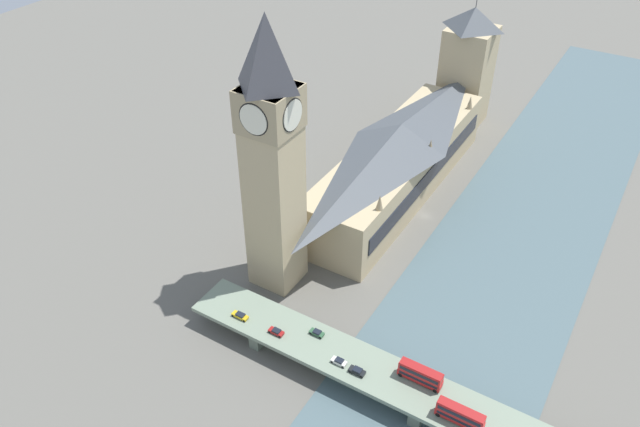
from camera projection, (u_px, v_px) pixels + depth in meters
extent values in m
plane|color=#605E56|center=(425.00, 215.00, 213.20)|extent=(600.00, 600.00, 0.00)
cube|color=#4C6066|center=(514.00, 245.00, 200.29)|extent=(49.78, 360.00, 0.30)
cube|color=tan|center=(398.00, 168.00, 218.98)|extent=(23.82, 98.44, 19.63)
cube|color=black|center=(430.00, 176.00, 213.39)|extent=(0.40, 90.56, 5.89)
pyramid|color=#474C51|center=(401.00, 134.00, 210.80)|extent=(23.34, 96.47, 7.70)
cone|color=#9E8966|center=(470.00, 102.00, 232.71)|extent=(2.20, 2.20, 5.00)
cone|color=#9E8966|center=(431.00, 146.00, 207.08)|extent=(2.20, 2.20, 5.00)
cone|color=#9E8966|center=(380.00, 202.00, 181.46)|extent=(2.20, 2.20, 5.00)
cube|color=tan|center=(274.00, 192.00, 169.78)|extent=(12.81, 12.81, 62.28)
cube|color=tan|center=(270.00, 108.00, 154.58)|extent=(13.58, 13.58, 11.53)
cylinder|color=black|center=(292.00, 115.00, 151.85)|extent=(0.50, 8.63, 8.63)
cylinder|color=silver|center=(292.00, 115.00, 151.80)|extent=(0.62, 8.00, 8.00)
cylinder|color=black|center=(248.00, 102.00, 157.31)|extent=(0.50, 8.63, 8.63)
cylinder|color=silver|center=(248.00, 102.00, 157.37)|extent=(0.62, 8.00, 8.00)
cylinder|color=black|center=(284.00, 98.00, 159.09)|extent=(8.63, 0.50, 8.63)
cylinder|color=silver|center=(285.00, 98.00, 159.18)|extent=(8.00, 0.62, 8.00)
cylinder|color=black|center=(254.00, 119.00, 150.07)|extent=(8.63, 0.50, 8.63)
cylinder|color=silver|center=(254.00, 119.00, 149.98)|extent=(8.00, 0.62, 8.00)
pyramid|color=#424247|center=(266.00, 51.00, 145.60)|extent=(13.07, 13.07, 18.47)
cube|color=tan|center=(466.00, 76.00, 255.36)|extent=(18.12, 18.12, 40.62)
pyramid|color=#474C51|center=(474.00, 18.00, 240.76)|extent=(18.12, 18.12, 8.15)
cylinder|color=#333338|center=(477.00, 2.00, 237.12)|extent=(0.30, 0.30, 4.00)
cube|color=#5D6A59|center=(423.00, 404.00, 148.97)|extent=(3.00, 11.59, 5.03)
cube|color=#5D6A59|center=(266.00, 329.00, 168.07)|extent=(3.00, 11.59, 5.03)
cube|color=gray|center=(425.00, 395.00, 147.10)|extent=(131.56, 13.63, 1.20)
cube|color=red|center=(420.00, 377.00, 148.94)|extent=(10.92, 2.56, 1.85)
cube|color=black|center=(420.00, 376.00, 148.72)|extent=(9.83, 2.62, 0.81)
cube|color=red|center=(421.00, 372.00, 147.74)|extent=(10.70, 2.56, 2.17)
cube|color=black|center=(421.00, 371.00, 147.67)|extent=(9.83, 2.62, 1.04)
cube|color=maroon|center=(421.00, 369.00, 147.04)|extent=(10.59, 2.44, 0.16)
cylinder|color=black|center=(404.00, 368.00, 152.13)|extent=(1.11, 0.28, 1.11)
cylinder|color=black|center=(400.00, 375.00, 150.52)|extent=(1.11, 0.28, 1.11)
cylinder|color=black|center=(439.00, 384.00, 148.38)|extent=(1.11, 0.28, 1.11)
cylinder|color=black|center=(435.00, 391.00, 146.78)|extent=(1.11, 0.28, 1.11)
cube|color=red|center=(459.00, 418.00, 139.86)|extent=(11.12, 2.49, 1.88)
cube|color=black|center=(460.00, 417.00, 139.64)|extent=(10.01, 2.55, 0.83)
cube|color=red|center=(461.00, 412.00, 138.64)|extent=(10.90, 2.49, 2.20)
cube|color=black|center=(461.00, 412.00, 138.58)|extent=(10.01, 2.55, 1.06)
cube|color=maroon|center=(461.00, 409.00, 137.94)|extent=(10.78, 2.37, 0.16)
cylinder|color=black|center=(442.00, 407.00, 143.07)|extent=(1.13, 0.28, 1.13)
cylinder|color=black|center=(438.00, 415.00, 141.51)|extent=(1.13, 0.28, 1.13)
cylinder|color=black|center=(480.00, 425.00, 139.25)|extent=(1.13, 0.28, 1.13)
cube|color=silver|center=(339.00, 362.00, 153.73)|extent=(3.95, 1.72, 0.68)
cube|color=black|center=(339.00, 360.00, 153.34)|extent=(2.05, 1.55, 0.48)
cylinder|color=black|center=(335.00, 358.00, 155.04)|extent=(0.64, 0.22, 0.64)
cylinder|color=black|center=(332.00, 362.00, 153.98)|extent=(0.64, 0.22, 0.64)
cylinder|color=black|center=(346.00, 363.00, 153.78)|extent=(0.64, 0.22, 0.64)
cylinder|color=black|center=(343.00, 367.00, 152.72)|extent=(0.64, 0.22, 0.64)
cube|color=gold|center=(240.00, 316.00, 166.14)|extent=(4.64, 1.71, 0.68)
cube|color=black|center=(240.00, 315.00, 165.75)|extent=(2.41, 1.54, 0.44)
cylinder|color=black|center=(236.00, 312.00, 167.59)|extent=(0.65, 0.22, 0.65)
cylinder|color=black|center=(233.00, 316.00, 166.54)|extent=(0.65, 0.22, 0.65)
cylinder|color=black|center=(247.00, 317.00, 166.04)|extent=(0.65, 0.22, 0.65)
cylinder|color=black|center=(244.00, 321.00, 164.99)|extent=(0.65, 0.22, 0.65)
cube|color=black|center=(357.00, 371.00, 151.35)|extent=(4.14, 1.83, 0.69)
cube|color=black|center=(358.00, 370.00, 150.94)|extent=(2.15, 1.65, 0.50)
cylinder|color=black|center=(353.00, 367.00, 152.72)|extent=(0.70, 0.22, 0.70)
cylinder|color=black|center=(350.00, 371.00, 151.59)|extent=(0.70, 0.22, 0.70)
cylinder|color=black|center=(364.00, 372.00, 151.41)|extent=(0.70, 0.22, 0.70)
cylinder|color=black|center=(361.00, 377.00, 150.28)|extent=(0.70, 0.22, 0.70)
cube|color=#2D5638|center=(317.00, 333.00, 161.27)|extent=(3.85, 1.74, 0.63)
cube|color=black|center=(317.00, 332.00, 160.90)|extent=(2.00, 1.56, 0.44)
cylinder|color=black|center=(314.00, 329.00, 162.53)|extent=(0.72, 0.22, 0.72)
cylinder|color=black|center=(311.00, 333.00, 161.46)|extent=(0.72, 0.22, 0.72)
cylinder|color=black|center=(323.00, 334.00, 161.35)|extent=(0.72, 0.22, 0.72)
cylinder|color=black|center=(320.00, 338.00, 160.28)|extent=(0.72, 0.22, 0.72)
cube|color=maroon|center=(276.00, 332.00, 161.59)|extent=(4.11, 1.76, 0.66)
cube|color=black|center=(276.00, 331.00, 161.22)|extent=(2.14, 1.58, 0.42)
cylinder|color=black|center=(273.00, 328.00, 162.92)|extent=(0.70, 0.22, 0.70)
cylinder|color=black|center=(270.00, 332.00, 161.84)|extent=(0.70, 0.22, 0.70)
cylinder|color=black|center=(283.00, 333.00, 161.62)|extent=(0.70, 0.22, 0.70)
cylinder|color=black|center=(280.00, 337.00, 160.54)|extent=(0.70, 0.22, 0.70)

